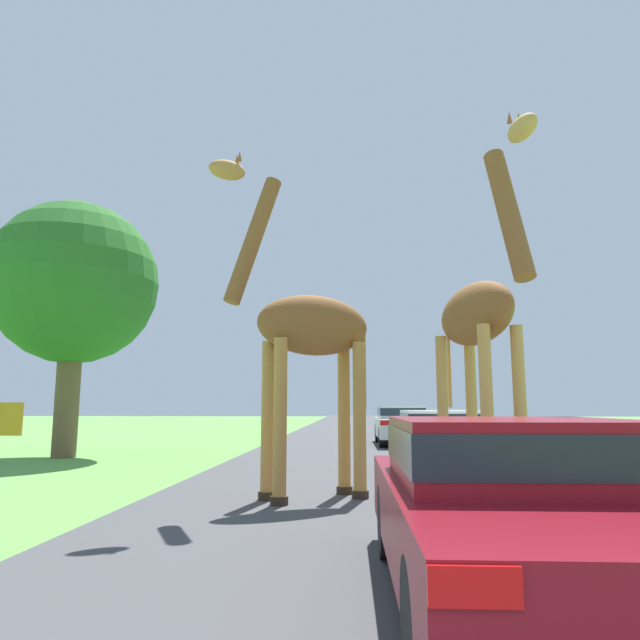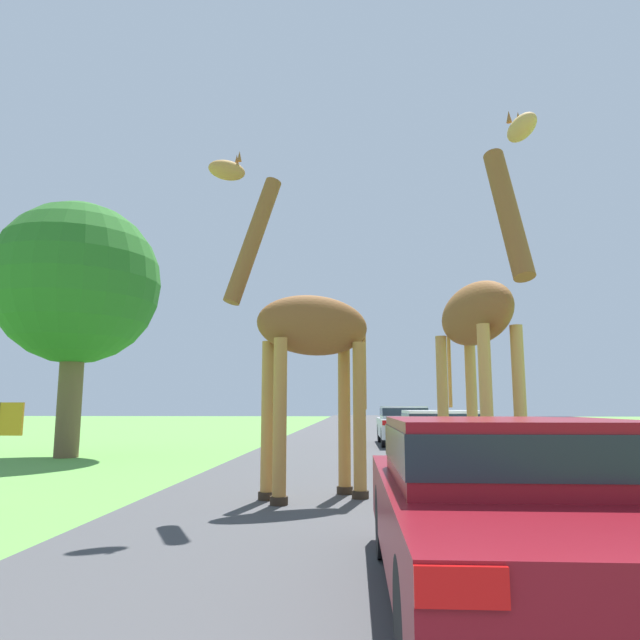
# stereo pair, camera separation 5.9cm
# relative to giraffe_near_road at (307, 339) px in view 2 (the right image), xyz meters

# --- Properties ---
(road) EXTENTS (6.74, 120.00, 0.00)m
(road) POSITION_rel_giraffe_near_road_xyz_m (0.93, 20.89, -2.37)
(road) COLOR #424244
(road) RESTS_ON ground
(giraffe_near_road) EXTENTS (2.51, 1.64, 5.14)m
(giraffe_near_road) POSITION_rel_giraffe_near_road_xyz_m (0.00, 0.00, 0.00)
(giraffe_near_road) COLOR #B77F3D
(giraffe_near_road) RESTS_ON ground
(giraffe_companion) EXTENTS (1.10, 2.67, 5.12)m
(giraffe_companion) POSITION_rel_giraffe_near_road_xyz_m (2.49, -0.53, 0.17)
(giraffe_companion) COLOR tan
(giraffe_companion) RESTS_ON ground
(car_lead_maroon) EXTENTS (1.75, 4.22, 1.27)m
(car_lead_maroon) POSITION_rel_giraffe_near_road_xyz_m (1.77, -4.45, -1.68)
(car_lead_maroon) COLOR maroon
(car_lead_maroon) RESTS_ON ground
(car_queue_right) EXTENTS (1.76, 4.17, 1.27)m
(car_queue_right) POSITION_rel_giraffe_near_road_xyz_m (2.57, 3.64, -1.68)
(car_queue_right) COLOR silver
(car_queue_right) RESTS_ON ground
(car_queue_left) EXTENTS (1.71, 4.67, 1.36)m
(car_queue_left) POSITION_rel_giraffe_near_road_xyz_m (2.46, 12.24, -1.63)
(car_queue_left) COLOR silver
(car_queue_left) RESTS_ON ground
(tree_centre_back) EXTENTS (4.54, 4.54, 7.04)m
(tree_centre_back) POSITION_rel_giraffe_near_road_xyz_m (-7.01, 6.58, 2.36)
(tree_centre_back) COLOR brown
(tree_centre_back) RESTS_ON ground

